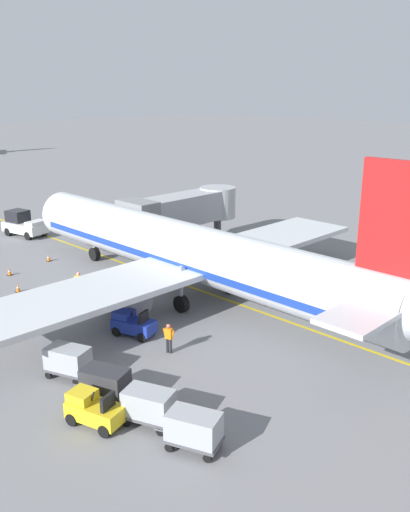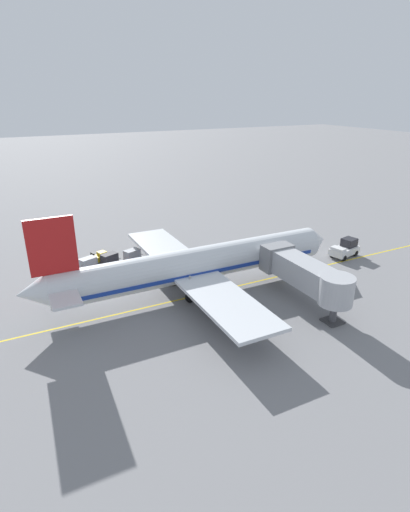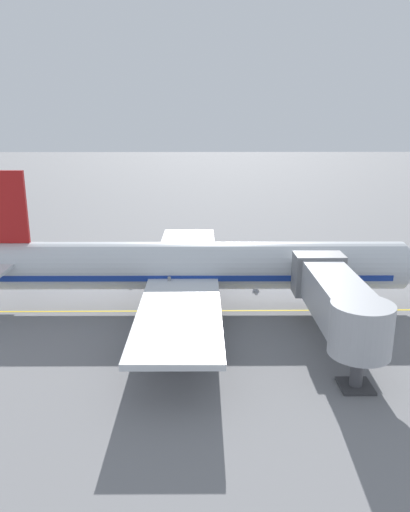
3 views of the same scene
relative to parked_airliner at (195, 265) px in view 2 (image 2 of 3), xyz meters
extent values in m
plane|color=slate|center=(1.26, -1.09, -3.19)|extent=(400.00, 400.00, 0.00)
cube|color=gold|center=(1.26, -1.09, -3.18)|extent=(0.24, 80.00, 0.01)
cylinder|color=silver|center=(0.00, 0.27, 0.10)|extent=(3.90, 32.02, 3.70)
cube|color=#193899|center=(0.00, 0.27, -0.36)|extent=(3.92, 29.46, 0.44)
cone|color=silver|center=(0.11, 17.47, 0.10)|extent=(3.64, 2.42, 3.63)
cone|color=silver|center=(-0.11, -17.13, 0.40)|extent=(3.16, 2.82, 3.14)
cube|color=black|center=(0.10, 15.67, 0.75)|extent=(2.78, 1.12, 0.60)
cube|color=silver|center=(0.00, -0.73, -0.55)|extent=(30.03, 5.39, 0.36)
cylinder|color=gray|center=(-5.50, 0.11, -1.80)|extent=(2.02, 3.21, 2.00)
cylinder|color=gray|center=(5.50, 0.04, -1.80)|extent=(2.02, 3.21, 2.00)
cube|color=red|center=(-0.09, -14.73, 4.70)|extent=(0.35, 4.40, 5.50)
cube|color=silver|center=(-0.09, -14.53, 0.65)|extent=(10.02, 2.66, 0.24)
cylinder|color=black|center=(0.07, 11.47, -2.64)|extent=(0.46, 1.10, 1.10)
cylinder|color=gray|center=(0.07, 11.47, -1.09)|extent=(0.24, 0.24, 2.00)
cylinder|color=black|center=(-2.31, -1.71, -2.64)|extent=(0.46, 1.10, 1.10)
cylinder|color=gray|center=(-2.31, -1.71, -1.09)|extent=(0.24, 0.24, 2.00)
cylinder|color=black|center=(2.29, -1.74, -2.64)|extent=(0.46, 1.10, 1.10)
cylinder|color=gray|center=(2.29, -1.74, -1.09)|extent=(0.24, 0.24, 2.00)
cube|color=#A8AAAF|center=(7.28, 9.06, 0.30)|extent=(10.34, 2.80, 2.60)
cube|color=gray|center=(2.91, 9.06, 0.30)|extent=(2.00, 3.50, 2.99)
cylinder|color=#A8AAAF|center=(12.44, 9.06, 0.30)|extent=(3.36, 3.36, 2.86)
cylinder|color=#4C4C51|center=(12.44, 9.06, -2.09)|extent=(0.70, 0.70, 2.19)
cube|color=#38383A|center=(12.44, 9.06, -3.11)|extent=(1.80, 1.80, 0.16)
cube|color=silver|center=(-0.07, 22.91, -2.34)|extent=(3.10, 4.77, 0.90)
cube|color=black|center=(-0.28, 23.87, -1.34)|extent=(2.01, 2.16, 1.10)
cube|color=silver|center=(0.26, 21.40, -1.71)|extent=(2.06, 1.48, 0.36)
cylinder|color=black|center=(1.15, 21.71, -2.79)|extent=(0.51, 0.86, 0.80)
cylinder|color=black|center=(-0.68, 21.31, -2.79)|extent=(0.51, 0.86, 0.80)
cylinder|color=black|center=(0.53, 24.51, -2.79)|extent=(0.51, 0.86, 0.80)
cylinder|color=black|center=(-1.29, 24.10, -2.79)|extent=(0.51, 0.86, 0.80)
cube|color=#1E339E|center=(-6.61, -2.30, -2.56)|extent=(1.91, 2.75, 0.70)
cube|color=#1E339E|center=(-6.82, -1.65, -1.99)|extent=(1.29, 1.31, 0.44)
cube|color=black|center=(-6.40, -2.95, -1.89)|extent=(0.85, 0.41, 0.64)
cylinder|color=black|center=(-6.65, -2.18, -1.91)|extent=(0.16, 0.28, 0.54)
cylinder|color=black|center=(-7.40, -1.63, -2.91)|extent=(0.36, 0.59, 0.56)
cylinder|color=black|center=(-6.37, -1.30, -2.91)|extent=(0.36, 0.59, 0.56)
cylinder|color=black|center=(-6.86, -3.30, -2.91)|extent=(0.36, 0.59, 0.56)
cylinder|color=black|center=(-5.83, -2.97, -2.91)|extent=(0.36, 0.59, 0.56)
cube|color=gold|center=(-13.24, -8.09, -2.56)|extent=(1.86, 2.74, 0.70)
cube|color=gold|center=(-13.43, -7.43, -1.99)|extent=(1.28, 1.30, 0.44)
cube|color=black|center=(-13.04, -8.75, -1.89)|extent=(0.85, 0.39, 0.64)
cylinder|color=black|center=(-13.27, -7.97, -1.91)|extent=(0.15, 0.28, 0.54)
cylinder|color=black|center=(-14.00, -7.40, -2.91)|extent=(0.35, 0.59, 0.56)
cylinder|color=black|center=(-12.97, -7.10, -2.91)|extent=(0.35, 0.59, 0.56)
cylinder|color=black|center=(-13.51, -9.08, -2.91)|extent=(0.35, 0.59, 0.56)
cylinder|color=black|center=(-12.47, -8.77, -2.91)|extent=(0.35, 0.59, 0.56)
cube|color=#4C4C51|center=(-11.87, -3.74, -2.77)|extent=(2.02, 2.52, 0.12)
cube|color=#999EA3|center=(-11.87, -3.74, -2.16)|extent=(1.92, 2.40, 1.10)
cylinder|color=#4C4C51|center=(-12.40, -2.39, -2.78)|extent=(0.32, 0.68, 0.07)
cylinder|color=black|center=(-12.69, -3.18, -3.01)|extent=(0.24, 0.38, 0.36)
cylinder|color=black|center=(-11.66, -2.77, -3.01)|extent=(0.24, 0.38, 0.36)
cylinder|color=black|center=(-12.08, -4.71, -3.01)|extent=(0.24, 0.38, 0.36)
cylinder|color=black|center=(-11.05, -4.31, -3.01)|extent=(0.24, 0.38, 0.36)
cube|color=#4C4C51|center=(-11.84, -6.85, -2.77)|extent=(2.02, 2.52, 0.12)
cube|color=#2D2D33|center=(-11.84, -6.85, -2.16)|extent=(1.92, 2.40, 1.10)
cylinder|color=#4C4C51|center=(-12.37, -5.50, -2.78)|extent=(0.32, 0.68, 0.07)
cylinder|color=black|center=(-12.66, -6.28, -3.01)|extent=(0.24, 0.38, 0.36)
cylinder|color=black|center=(-11.63, -5.88, -3.01)|extent=(0.24, 0.38, 0.36)
cylinder|color=black|center=(-12.05, -7.82, -3.01)|extent=(0.24, 0.38, 0.36)
cylinder|color=black|center=(-11.02, -7.41, -3.01)|extent=(0.24, 0.38, 0.36)
cube|color=#4C4C51|center=(-11.62, -9.67, -2.77)|extent=(2.02, 2.52, 0.12)
cube|color=#999EA3|center=(-11.62, -9.67, -2.16)|extent=(1.92, 2.40, 1.10)
cylinder|color=#4C4C51|center=(-12.15, -8.32, -2.78)|extent=(0.32, 0.68, 0.07)
cylinder|color=black|center=(-12.43, -9.11, -3.01)|extent=(0.24, 0.38, 0.36)
cylinder|color=black|center=(-11.41, -8.70, -3.01)|extent=(0.24, 0.38, 0.36)
cylinder|color=black|center=(-11.83, -10.64, -3.01)|extent=(0.24, 0.38, 0.36)
cylinder|color=black|center=(-10.80, -10.24, -3.01)|extent=(0.24, 0.38, 0.36)
cube|color=#4C4C51|center=(-11.44, -12.23, -2.77)|extent=(2.02, 2.52, 0.12)
cube|color=#999EA3|center=(-11.44, -12.23, -2.16)|extent=(1.92, 2.40, 1.10)
cylinder|color=#4C4C51|center=(-11.98, -10.89, -2.78)|extent=(0.32, 0.68, 0.07)
cylinder|color=black|center=(-12.26, -11.67, -3.01)|extent=(0.24, 0.38, 0.36)
cylinder|color=black|center=(-11.23, -11.26, -3.01)|extent=(0.24, 0.38, 0.36)
cylinder|color=black|center=(-11.65, -13.20, -3.01)|extent=(0.24, 0.38, 0.36)
cylinder|color=black|center=(-10.63, -12.80, -3.01)|extent=(0.24, 0.38, 0.36)
cylinder|color=#232328|center=(-5.28, 5.35, -2.76)|extent=(0.15, 0.15, 0.85)
cylinder|color=#232328|center=(-5.36, 5.54, -2.76)|extent=(0.15, 0.15, 0.85)
cube|color=yellow|center=(-5.32, 5.45, -2.04)|extent=(0.37, 0.44, 0.60)
cylinder|color=yellow|center=(-5.22, 5.22, -2.09)|extent=(0.17, 0.24, 0.57)
cylinder|color=yellow|center=(-5.42, 5.67, -2.09)|extent=(0.17, 0.24, 0.57)
sphere|color=beige|center=(-5.32, 5.45, -1.61)|extent=(0.22, 0.22, 0.22)
cube|color=red|center=(-5.32, 5.45, -1.59)|extent=(0.18, 0.27, 0.10)
cylinder|color=#232328|center=(-6.62, -5.47, -2.76)|extent=(0.15, 0.15, 0.85)
cylinder|color=#232328|center=(-6.68, -5.28, -2.76)|extent=(0.15, 0.15, 0.85)
cube|color=orange|center=(-6.65, -5.37, -2.04)|extent=(0.34, 0.44, 0.60)
cylinder|color=orange|center=(-6.57, -5.61, -2.09)|extent=(0.15, 0.24, 0.57)
cylinder|color=orange|center=(-6.72, -5.14, -2.09)|extent=(0.15, 0.24, 0.57)
sphere|color=#997051|center=(-6.65, -5.37, -1.61)|extent=(0.22, 0.22, 0.22)
cube|color=red|center=(-6.65, -5.37, -1.59)|extent=(0.16, 0.28, 0.10)
cube|color=black|center=(-6.73, 12.93, -3.17)|extent=(0.36, 0.36, 0.04)
cone|color=orange|center=(-6.73, 12.93, -2.87)|extent=(0.30, 0.30, 0.55)
cylinder|color=white|center=(-6.73, 12.93, -2.84)|extent=(0.21, 0.21, 0.06)
cube|color=black|center=(-7.99, 9.09, -3.17)|extent=(0.36, 0.36, 0.04)
cone|color=orange|center=(-7.99, 9.09, -2.87)|extent=(0.30, 0.30, 0.55)
cylinder|color=white|center=(-7.99, 9.09, -2.84)|extent=(0.21, 0.21, 0.06)
cube|color=black|center=(-2.77, 14.01, -3.17)|extent=(0.36, 0.36, 0.04)
cone|color=orange|center=(-2.77, 14.01, -2.87)|extent=(0.30, 0.30, 0.55)
cylinder|color=white|center=(-2.77, 14.01, -2.84)|extent=(0.21, 0.21, 0.06)
camera|label=1|loc=(-24.28, -25.54, 10.61)|focal=38.16mm
camera|label=2|loc=(37.85, -18.10, 17.93)|focal=28.52mm
camera|label=3|loc=(35.86, 0.51, 10.93)|focal=33.72mm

